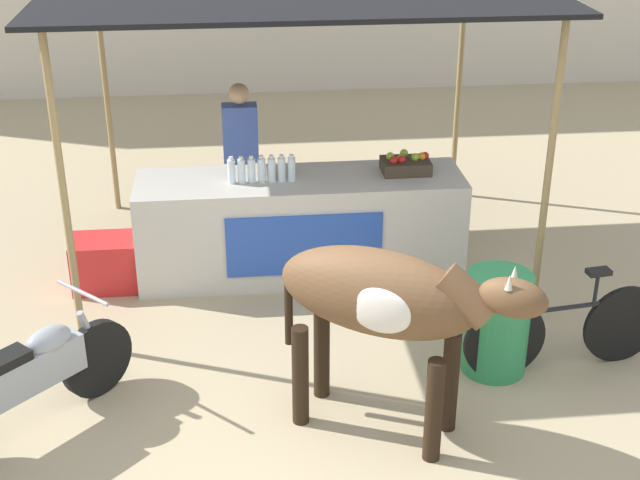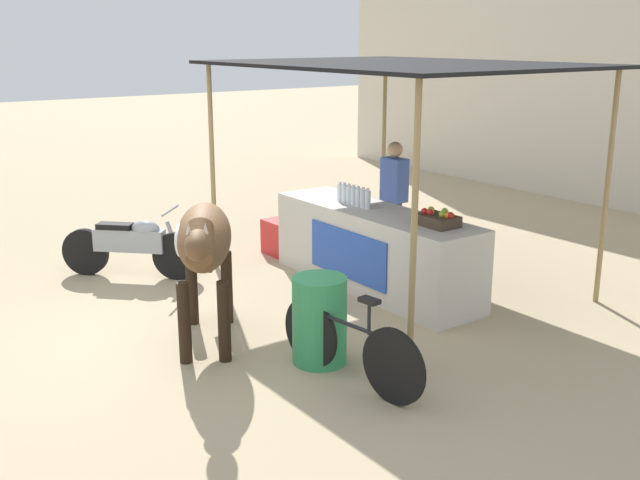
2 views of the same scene
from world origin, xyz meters
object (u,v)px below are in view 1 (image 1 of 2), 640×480
at_px(fruit_crate, 406,164).
at_px(cooler_box, 106,263).
at_px(cow, 386,301).
at_px(motorcycle_parked, 28,379).
at_px(water_barrel, 497,323).
at_px(bicycle_leaning, 565,330).
at_px(vendor_behind_counter, 241,163).
at_px(stall_counter, 301,226).

distance_m(fruit_crate, cooler_box, 2.90).
height_order(cow, motorcycle_parked, cow).
bearing_deg(cow, water_barrel, 33.23).
height_order(cooler_box, bicycle_leaning, bicycle_leaning).
bearing_deg(bicycle_leaning, vendor_behind_counter, 132.88).
relative_size(water_barrel, cow, 0.47).
relative_size(fruit_crate, vendor_behind_counter, 0.27).
relative_size(stall_counter, motorcycle_parked, 2.24).
distance_m(stall_counter, motorcycle_parked, 3.04).
bearing_deg(bicycle_leaning, stall_counter, 135.75).
bearing_deg(motorcycle_parked, fruit_crate, 36.44).
bearing_deg(cooler_box, vendor_behind_counter, 33.56).
relative_size(vendor_behind_counter, water_barrel, 2.00).
distance_m(cooler_box, bicycle_leaning, 4.09).
height_order(stall_counter, bicycle_leaning, stall_counter).
xyz_separation_m(fruit_crate, bicycle_leaning, (0.91, -1.90, -0.69)).
bearing_deg(stall_counter, water_barrel, -52.72).
xyz_separation_m(fruit_crate, water_barrel, (0.38, -1.84, -0.62)).
bearing_deg(fruit_crate, vendor_behind_counter, 155.00).
distance_m(cooler_box, motorcycle_parked, 2.14).
distance_m(stall_counter, cooler_box, 1.82).
xyz_separation_m(stall_counter, cow, (0.37, -2.44, 0.55)).
bearing_deg(fruit_crate, cooler_box, -176.92).
bearing_deg(bicycle_leaning, fruit_crate, 115.67).
distance_m(stall_counter, vendor_behind_counter, 0.99).
distance_m(cooler_box, cow, 3.29).
bearing_deg(stall_counter, fruit_crate, 3.06).
height_order(water_barrel, motorcycle_parked, motorcycle_parked).
distance_m(stall_counter, fruit_crate, 1.13).
relative_size(cooler_box, bicycle_leaning, 0.36).
height_order(water_barrel, cow, cow).
bearing_deg(motorcycle_parked, bicycle_leaning, 5.21).
distance_m(stall_counter, cow, 2.53).
bearing_deg(motorcycle_parked, cooler_box, 82.40).
bearing_deg(cooler_box, cow, -47.27).
distance_m(fruit_crate, water_barrel, 1.98).
height_order(motorcycle_parked, bicycle_leaning, motorcycle_parked).
xyz_separation_m(cooler_box, water_barrel, (3.16, -1.69, 0.17)).
distance_m(cooler_box, water_barrel, 3.59).
bearing_deg(water_barrel, cow, -146.77).
distance_m(fruit_crate, motorcycle_parked, 3.86).
xyz_separation_m(vendor_behind_counter, cooler_box, (-1.28, -0.85, -0.61)).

